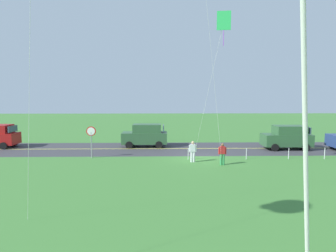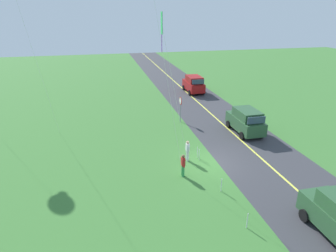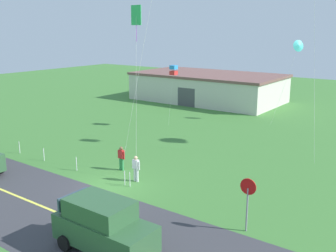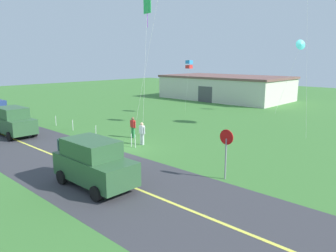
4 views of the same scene
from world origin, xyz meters
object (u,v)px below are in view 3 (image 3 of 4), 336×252
(kite_red_low, at_px, (136,18))
(kite_orange_near, at_px, (174,70))
(car_suv_foreground, at_px, (103,226))
(kite_yellow_high, at_px, (299,46))
(warehouse_distant, at_px, (208,87))
(stop_sign, at_px, (248,194))
(person_adult_near, at_px, (136,168))
(person_adult_companion, at_px, (121,157))

(kite_red_low, distance_m, kite_orange_near, 11.63)
(car_suv_foreground, relative_size, kite_orange_near, 0.76)
(car_suv_foreground, xyz_separation_m, kite_yellow_high, (-1.51, 27.48, 6.29))
(kite_red_low, distance_m, warehouse_distant, 27.21)
(stop_sign, relative_size, person_adult_near, 1.60)
(stop_sign, xyz_separation_m, person_adult_companion, (-10.08, 2.60, -0.94))
(kite_orange_near, distance_m, warehouse_distant, 15.66)
(stop_sign, xyz_separation_m, kite_yellow_high, (-5.57, 22.46, 5.64))
(person_adult_companion, xyz_separation_m, kite_yellow_high, (4.51, 19.87, 6.58))
(person_adult_companion, bearing_deg, person_adult_near, 167.01)
(person_adult_near, xyz_separation_m, kite_red_low, (-1.66, 2.21, 8.77))
(car_suv_foreground, bearing_deg, kite_red_low, 122.34)
(kite_yellow_high, distance_m, warehouse_distant, 15.49)
(person_adult_near, bearing_deg, stop_sign, 63.70)
(stop_sign, relative_size, kite_orange_near, 0.44)
(kite_yellow_high, bearing_deg, stop_sign, -76.08)
(kite_yellow_high, bearing_deg, warehouse_distant, 156.11)
(person_adult_companion, distance_m, kite_red_low, 8.87)
(car_suv_foreground, xyz_separation_m, kite_red_low, (-5.63, 8.89, 8.48))
(person_adult_companion, height_order, kite_orange_near, kite_orange_near)
(kite_orange_near, height_order, warehouse_distant, kite_orange_near)
(car_suv_foreground, height_order, person_adult_companion, car_suv_foreground)
(person_adult_near, height_order, person_adult_companion, same)
(person_adult_companion, distance_m, kite_orange_near, 12.71)
(stop_sign, xyz_separation_m, person_adult_near, (-8.03, 1.67, -0.94))
(kite_orange_near, bearing_deg, warehouse_distant, 108.56)
(car_suv_foreground, height_order, kite_red_low, kite_red_low)
(person_adult_near, xyz_separation_m, person_adult_companion, (-2.05, 0.93, 0.00))
(stop_sign, bearing_deg, person_adult_near, 168.25)
(kite_red_low, height_order, warehouse_distant, kite_red_low)
(car_suv_foreground, xyz_separation_m, stop_sign, (4.05, 5.02, 0.65))
(person_adult_companion, height_order, warehouse_distant, warehouse_distant)
(car_suv_foreground, relative_size, kite_red_low, 0.42)
(person_adult_companion, bearing_deg, kite_yellow_high, -91.42)
(person_adult_near, distance_m, kite_yellow_high, 21.95)
(kite_orange_near, bearing_deg, kite_red_low, -67.15)
(car_suv_foreground, height_order, warehouse_distant, warehouse_distant)
(car_suv_foreground, distance_m, person_adult_companion, 9.72)
(person_adult_near, height_order, kite_orange_near, kite_orange_near)
(person_adult_companion, bearing_deg, car_suv_foreground, 139.74)
(person_adult_near, relative_size, warehouse_distant, 0.09)
(car_suv_foreground, xyz_separation_m, person_adult_near, (-3.98, 6.69, -0.29))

